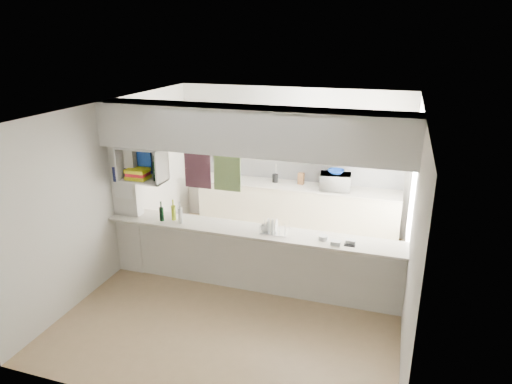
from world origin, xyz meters
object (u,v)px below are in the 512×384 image
at_px(microwave, 335,182).
at_px(wine_bottles, 172,214).
at_px(dish_rack, 274,227).
at_px(bowl, 336,172).

relative_size(microwave, wine_bottles, 1.43).
height_order(microwave, dish_rack, microwave).
relative_size(dish_rack, wine_bottles, 1.06).
bearing_deg(wine_bottles, microwave, 46.31).
distance_m(microwave, bowl, 0.18).
distance_m(bowl, wine_bottles, 2.94).
bearing_deg(dish_rack, bowl, 71.90).
relative_size(microwave, bowl, 1.88).
xyz_separation_m(bowl, wine_bottles, (-2.02, -2.12, -0.20)).
distance_m(microwave, wine_bottles, 2.92).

